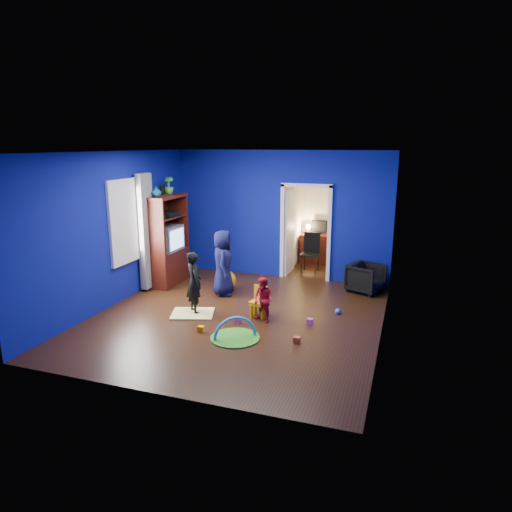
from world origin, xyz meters
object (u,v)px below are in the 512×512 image
(armchair, at_px, (366,278))
(child_black, at_px, (194,283))
(crt_tv, at_px, (168,238))
(vase, at_px, (156,192))
(child_navy, at_px, (223,263))
(tv_armoire, at_px, (166,240))
(study_desk, at_px, (318,249))
(toddler_red, at_px, (263,300))
(hopper_ball, at_px, (226,281))
(kid_chair, at_px, (259,304))
(play_mat, at_px, (235,338))
(folding_chair, at_px, (310,254))

(armchair, relative_size, child_black, 0.58)
(child_black, distance_m, crt_tv, 2.06)
(vase, bearing_deg, child_navy, -1.98)
(tv_armoire, xyz_separation_m, study_desk, (2.82, 2.83, -0.60))
(child_black, distance_m, child_navy, 1.14)
(armchair, xyz_separation_m, toddler_red, (-1.52, -2.27, 0.10))
(crt_tv, xyz_separation_m, hopper_ball, (1.40, -0.10, -0.80))
(child_black, relative_size, crt_tv, 1.65)
(armchair, relative_size, child_navy, 0.49)
(toddler_red, relative_size, crt_tv, 1.15)
(child_black, xyz_separation_m, crt_tv, (-1.36, 1.48, 0.44))
(hopper_ball, distance_m, kid_chair, 1.65)
(child_navy, relative_size, toddler_red, 1.68)
(kid_chair, height_order, play_mat, kid_chair)
(tv_armoire, relative_size, play_mat, 2.47)
(play_mat, distance_m, folding_chair, 4.22)
(child_black, xyz_separation_m, play_mat, (1.12, -0.83, -0.57))
(hopper_ball, bearing_deg, armchair, 17.17)
(crt_tv, distance_m, hopper_ball, 1.62)
(hopper_ball, bearing_deg, study_desk, 64.79)
(kid_chair, bearing_deg, folding_chair, 100.06)
(child_navy, xyz_separation_m, vase, (-1.49, 0.05, 1.39))
(child_black, bearing_deg, toddler_red, -138.41)
(kid_chair, bearing_deg, tv_armoire, 167.63)
(toddler_red, bearing_deg, child_navy, 160.16)
(vase, bearing_deg, play_mat, -38.68)
(vase, relative_size, folding_chair, 0.23)
(toddler_red, distance_m, vase, 3.41)
(tv_armoire, distance_m, kid_chair, 2.98)
(armchair, distance_m, play_mat, 3.55)
(armchair, bearing_deg, child_black, 150.26)
(study_desk, bearing_deg, toddler_red, -91.22)
(vase, bearing_deg, tv_armoire, 90.00)
(vase, height_order, study_desk, vase)
(tv_armoire, distance_m, crt_tv, 0.06)
(tv_armoire, bearing_deg, toddler_red, -28.84)
(armchair, bearing_deg, crt_tv, 122.27)
(folding_chair, bearing_deg, tv_armoire, -146.51)
(kid_chair, bearing_deg, play_mat, -78.83)
(toddler_red, xyz_separation_m, crt_tv, (-2.69, 1.50, 0.62))
(crt_tv, height_order, hopper_ball, crt_tv)
(armchair, height_order, study_desk, study_desk)
(hopper_ball, bearing_deg, play_mat, -64.06)
(vase, height_order, play_mat, vase)
(armchair, relative_size, toddler_red, 0.83)
(hopper_ball, relative_size, folding_chair, 0.48)
(vase, distance_m, kid_chair, 3.31)
(vase, distance_m, hopper_ball, 2.35)
(armchair, xyz_separation_m, child_navy, (-2.76, -1.12, 0.37))
(hopper_ball, relative_size, kid_chair, 0.89)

